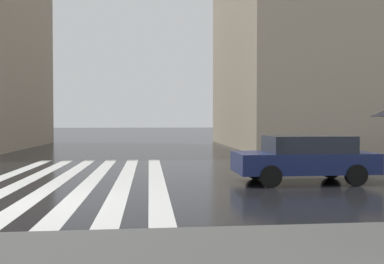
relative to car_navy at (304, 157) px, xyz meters
The scene contains 3 objects.
ground_plane 7.53m from the car_navy, 109.50° to the left, with size 220.00×220.00×0.00m, color black.
zebra_crossing 7.13m from the car_navy, 77.78° to the left, with size 13.00×5.50×0.01m.
car_navy is the anchor object (origin of this frame).
Camera 1 is at (-9.59, -2.40, 1.85)m, focal length 38.97 mm.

